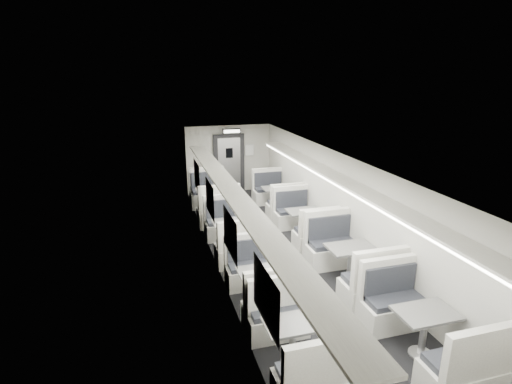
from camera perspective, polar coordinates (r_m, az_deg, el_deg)
room at (r=8.74m, az=4.47°, el=-3.44°), size 3.24×12.24×2.64m
booth_left_a at (r=12.15m, az=-6.18°, el=-1.42°), size 1.16×2.34×1.25m
booth_left_b at (r=9.83m, az=-3.56°, el=-6.18°), size 1.04×2.11×1.13m
booth_left_c at (r=7.69m, az=0.59°, el=-13.37°), size 0.99×2.00×1.07m
booth_left_d at (r=6.36m, az=5.23°, el=-20.66°), size 1.02×2.06×1.10m
booth_right_a at (r=12.53m, az=2.95°, el=-0.95°), size 1.05×2.13×1.14m
booth_right_b at (r=10.60m, az=6.80°, el=-4.47°), size 1.05×2.13×1.14m
booth_right_c at (r=8.56m, az=13.27°, el=-10.04°), size 1.15×2.34×1.25m
booth_right_d at (r=6.97m, az=22.80°, el=-18.07°), size 1.09×2.21×1.18m
passenger at (r=11.40m, az=-4.33°, el=-0.75°), size 0.63×0.49×1.55m
window_a at (r=11.52m, az=-8.44°, el=2.29°), size 0.02×1.18×0.84m
window_b at (r=9.43m, az=-6.59°, el=-0.99°), size 0.02×1.18×0.84m
window_c at (r=7.40m, az=-3.71°, el=-6.08°), size 0.02×1.18×0.84m
window_d at (r=5.50m, az=1.41°, el=-14.79°), size 0.02×1.18×0.84m
luggage_rack_left at (r=7.89m, az=-3.15°, el=-0.18°), size 0.46×10.40×0.09m
luggage_rack_right at (r=8.76m, az=12.92°, el=1.16°), size 0.46×10.40×0.09m
vestibule_door at (r=14.26m, az=-3.86°, el=4.02°), size 1.10×0.13×2.10m
exit_sign at (r=13.56m, az=-3.52°, el=8.68°), size 0.62×0.12×0.16m
wall_notice at (r=14.32m, az=-0.94°, el=5.99°), size 0.32×0.02×0.40m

